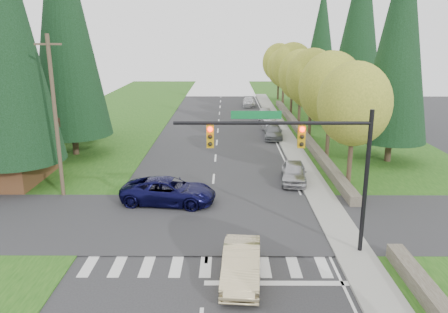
{
  "coord_description": "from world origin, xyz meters",
  "views": [
    {
      "loc": [
        0.9,
        -14.16,
        9.84
      ],
      "look_at": [
        0.77,
        11.34,
        2.8
      ],
      "focal_mm": 35.0,
      "sensor_mm": 36.0,
      "label": 1
    }
  ],
  "objects_px": {
    "sedan_champagne": "(241,264)",
    "parked_car_a": "(294,172)",
    "suv_navy": "(169,191)",
    "parked_car_d": "(265,114)",
    "parked_car_e": "(249,102)",
    "parked_car_b": "(273,132)",
    "parked_car_c": "(271,127)"
  },
  "relations": [
    {
      "from": "parked_car_a",
      "to": "parked_car_c",
      "type": "height_order",
      "value": "parked_car_a"
    },
    {
      "from": "sedan_champagne",
      "to": "parked_car_a",
      "type": "distance_m",
      "value": 13.33
    },
    {
      "from": "sedan_champagne",
      "to": "suv_navy",
      "type": "relative_size",
      "value": 0.77
    },
    {
      "from": "parked_car_d",
      "to": "parked_car_e",
      "type": "height_order",
      "value": "parked_car_d"
    },
    {
      "from": "suv_navy",
      "to": "parked_car_b",
      "type": "height_order",
      "value": "suv_navy"
    },
    {
      "from": "parked_car_b",
      "to": "parked_car_a",
      "type": "bearing_deg",
      "value": -85.59
    },
    {
      "from": "parked_car_c",
      "to": "sedan_champagne",
      "type": "bearing_deg",
      "value": -105.65
    },
    {
      "from": "sedan_champagne",
      "to": "parked_car_c",
      "type": "distance_m",
      "value": 29.25
    },
    {
      "from": "parked_car_b",
      "to": "parked_car_e",
      "type": "distance_m",
      "value": 20.91
    },
    {
      "from": "suv_navy",
      "to": "parked_car_c",
      "type": "xyz_separation_m",
      "value": [
        8.17,
        20.34,
        -0.15
      ]
    },
    {
      "from": "suv_navy",
      "to": "parked_car_e",
      "type": "bearing_deg",
      "value": -2.44
    },
    {
      "from": "parked_car_a",
      "to": "parked_car_d",
      "type": "distance_m",
      "value": 23.26
    },
    {
      "from": "parked_car_d",
      "to": "suv_navy",
      "type": "bearing_deg",
      "value": -102.5
    },
    {
      "from": "suv_navy",
      "to": "parked_car_c",
      "type": "distance_m",
      "value": 21.92
    },
    {
      "from": "sedan_champagne",
      "to": "parked_car_e",
      "type": "relative_size",
      "value": 1.02
    },
    {
      "from": "parked_car_e",
      "to": "sedan_champagne",
      "type": "bearing_deg",
      "value": -91.96
    },
    {
      "from": "parked_car_b",
      "to": "parked_car_d",
      "type": "bearing_deg",
      "value": 94.41
    },
    {
      "from": "parked_car_a",
      "to": "parked_car_e",
      "type": "height_order",
      "value": "parked_car_a"
    },
    {
      "from": "suv_navy",
      "to": "parked_car_e",
      "type": "distance_m",
      "value": 39.1
    },
    {
      "from": "sedan_champagne",
      "to": "parked_car_e",
      "type": "bearing_deg",
      "value": 90.84
    },
    {
      "from": "suv_navy",
      "to": "parked_car_a",
      "type": "distance_m",
      "value": 9.13
    },
    {
      "from": "sedan_champagne",
      "to": "parked_car_b",
      "type": "height_order",
      "value": "sedan_champagne"
    },
    {
      "from": "sedan_champagne",
      "to": "suv_navy",
      "type": "bearing_deg",
      "value": 119.55
    },
    {
      "from": "sedan_champagne",
      "to": "parked_car_e",
      "type": "distance_m",
      "value": 47.21
    },
    {
      "from": "parked_car_e",
      "to": "parked_car_b",
      "type": "bearing_deg",
      "value": -84.88
    },
    {
      "from": "parked_car_c",
      "to": "parked_car_e",
      "type": "bearing_deg",
      "value": 86.75
    },
    {
      "from": "parked_car_c",
      "to": "parked_car_d",
      "type": "height_order",
      "value": "parked_car_d"
    },
    {
      "from": "parked_car_d",
      "to": "parked_car_b",
      "type": "bearing_deg",
      "value": -85.85
    },
    {
      "from": "parked_car_d",
      "to": "parked_car_a",
      "type": "bearing_deg",
      "value": -85.85
    },
    {
      "from": "parked_car_d",
      "to": "sedan_champagne",
      "type": "bearing_deg",
      "value": -92.3
    },
    {
      "from": "suv_navy",
      "to": "parked_car_d",
      "type": "relative_size",
      "value": 1.3
    },
    {
      "from": "parked_car_b",
      "to": "parked_car_d",
      "type": "xyz_separation_m",
      "value": [
        0.0,
        9.69,
        0.12
      ]
    }
  ]
}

